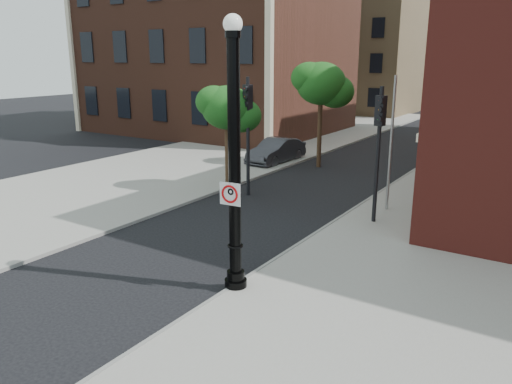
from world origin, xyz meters
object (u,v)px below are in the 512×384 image
Objects in this scene: parked_car at (276,151)px; traffic_signal_right at (379,134)px; no_parking_sign at (230,194)px; traffic_signal_left at (248,117)px; lamppost at (235,172)px.

traffic_signal_right reaches higher than parked_car.
traffic_signal_right reaches higher than no_parking_sign.
traffic_signal_left is (2.42, -6.47, 2.71)m from parked_car.
lamppost is at bearing -45.19° from traffic_signal_left.
traffic_signal_right is at bearing 4.96° from traffic_signal_left.
lamppost is at bearing -60.66° from parked_car.
lamppost is 7.06m from traffic_signal_right.
lamppost reaches higher than parked_car.
no_parking_sign is (-0.02, -0.17, -0.50)m from lamppost.
lamppost is at bearing 78.85° from no_parking_sign.
no_parking_sign is at bearing -45.83° from traffic_signal_left.
lamppost is 0.53m from no_parking_sign.
no_parking_sign is 16.29m from parked_car.
parked_car is 0.86× the size of traffic_signal_right.
no_parking_sign is 7.27m from traffic_signal_right.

